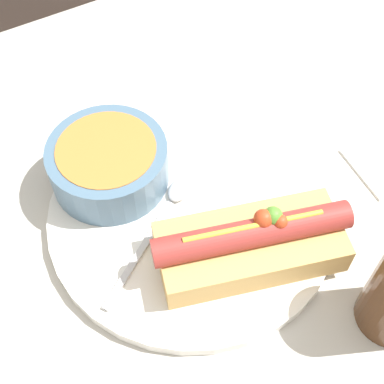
% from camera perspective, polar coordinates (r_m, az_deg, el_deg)
% --- Properties ---
extents(ground_plane, '(4.00, 4.00, 0.00)m').
position_cam_1_polar(ground_plane, '(0.55, -0.00, -2.59)').
color(ground_plane, '#BCB7AD').
extents(dinner_plate, '(0.29, 0.29, 0.01)m').
position_cam_1_polar(dinner_plate, '(0.54, -0.00, -2.21)').
color(dinner_plate, white).
rests_on(dinner_plate, ground_plane).
extents(hot_dog, '(0.18, 0.12, 0.06)m').
position_cam_1_polar(hot_dog, '(0.49, 6.31, -5.43)').
color(hot_dog, tan).
rests_on(hot_dog, dinner_plate).
extents(soup_bowl, '(0.12, 0.12, 0.05)m').
position_cam_1_polar(soup_bowl, '(0.55, -8.90, 3.14)').
color(soup_bowl, slate).
rests_on(soup_bowl, dinner_plate).
extents(spoon, '(0.14, 0.10, 0.01)m').
position_cam_1_polar(spoon, '(0.53, -2.82, -1.96)').
color(spoon, '#B7B7BC').
rests_on(spoon, dinner_plate).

